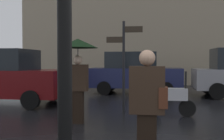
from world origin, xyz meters
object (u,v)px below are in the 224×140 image
object	(u,v)px
pedestrian_with_umbrella	(78,58)
parked_scooter	(168,96)
pedestrian_with_bag	(148,103)
parked_car_right	(135,73)
parked_car_distant	(4,77)
street_signpost	(124,57)

from	to	relation	value
pedestrian_with_umbrella	parked_scooter	world-z (taller)	pedestrian_with_umbrella
pedestrian_with_bag	parked_car_right	size ratio (longest dim) A/B	0.40
pedestrian_with_umbrella	parked_scooter	bearing A→B (deg)	-71.84
parked_car_distant	pedestrian_with_umbrella	bearing A→B (deg)	-34.75
pedestrian_with_bag	parked_car_right	distance (m)	8.97
street_signpost	parked_car_distant	bearing A→B (deg)	169.78
parked_scooter	parked_car_right	xyz separation A→B (m)	(-1.29, 5.09, 0.42)
pedestrian_with_umbrella	parked_car_distant	distance (m)	4.30
pedestrian_with_umbrella	street_signpost	xyz separation A→B (m)	(0.92, 1.72, 0.05)
parked_car_right	parked_car_distant	distance (m)	5.78
parked_car_right	parked_car_distant	bearing A→B (deg)	41.26
parked_scooter	parked_car_right	distance (m)	5.27
pedestrian_with_umbrella	street_signpost	world-z (taller)	street_signpost
pedestrian_with_bag	parked_car_distant	world-z (taller)	parked_car_distant
parked_scooter	parked_car_right	bearing A→B (deg)	126.93
parked_scooter	street_signpost	xyz separation A→B (m)	(-1.28, 0.50, 1.09)
parked_car_right	street_signpost	xyz separation A→B (m)	(0.01, -4.59, 0.68)
parked_scooter	street_signpost	size ratio (longest dim) A/B	0.51
street_signpost	parked_scooter	bearing A→B (deg)	-21.38
pedestrian_with_umbrella	parked_car_distant	bearing A→B (deg)	43.01
pedestrian_with_bag	parked_car_distant	size ratio (longest dim) A/B	0.39
parked_scooter	parked_car_distant	distance (m)	5.80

